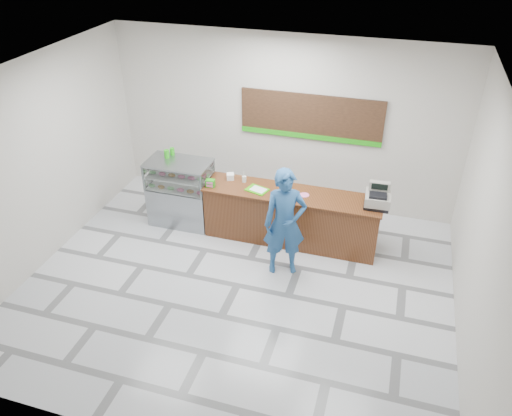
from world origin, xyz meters
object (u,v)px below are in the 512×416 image
(serving_tray, at_px, (257,190))
(cash_register, at_px, (378,198))
(customer, at_px, (285,223))
(display_case, at_px, (181,192))
(sales_counter, at_px, (291,217))

(serving_tray, bearing_deg, cash_register, 19.82)
(serving_tray, distance_m, customer, 1.09)
(display_case, xyz_separation_m, serving_tray, (1.59, -0.09, 0.36))
(sales_counter, bearing_deg, display_case, -179.99)
(customer, bearing_deg, serving_tray, 112.57)
(display_case, distance_m, customer, 2.49)
(cash_register, relative_size, customer, 0.24)
(serving_tray, height_order, customer, customer)
(cash_register, xyz_separation_m, serving_tray, (-2.13, -0.09, -0.14))
(cash_register, xyz_separation_m, customer, (-1.41, -0.90, -0.21))
(serving_tray, bearing_deg, customer, -31.02)
(sales_counter, height_order, serving_tray, serving_tray)
(cash_register, bearing_deg, serving_tray, 179.19)
(display_case, bearing_deg, sales_counter, 0.01)
(display_case, relative_size, serving_tray, 2.96)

